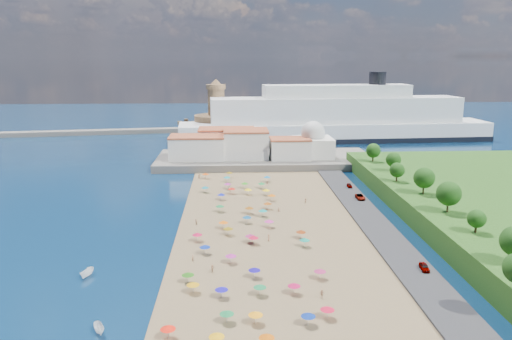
{
  "coord_description": "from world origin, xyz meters",
  "views": [
    {
      "loc": [
        -3.75,
        -132.96,
        44.12
      ],
      "look_at": [
        4.0,
        25.0,
        8.0
      ],
      "focal_mm": 35.0,
      "sensor_mm": 36.0,
      "label": 1
    }
  ],
  "objects": [
    {
      "name": "breakwater",
      "position": [
        -110.0,
        153.0,
        1.3
      ],
      "size": [
        199.03,
        34.77,
        2.6
      ],
      "primitive_type": "cube",
      "rotation": [
        0.0,
        0.0,
        0.14
      ],
      "color": "#59544C",
      "rests_on": "ground"
    },
    {
      "name": "waterfront_buildings",
      "position": [
        -3.05,
        73.64,
        7.88
      ],
      "size": [
        57.0,
        29.0,
        11.0
      ],
      "color": "silver",
      "rests_on": "terrace"
    },
    {
      "name": "parked_cars",
      "position": [
        36.0,
        4.03,
        1.39
      ],
      "size": [
        2.45,
        71.29,
        1.45
      ],
      "color": "gray",
      "rests_on": "promenade"
    },
    {
      "name": "moored_boats",
      "position": [
        -30.27,
        -45.97,
        0.78
      ],
      "size": [
        10.8,
        25.89,
        1.62
      ],
      "color": "white",
      "rests_on": "ground"
    },
    {
      "name": "cruise_ship",
      "position": [
        51.44,
        128.48,
        10.74
      ],
      "size": [
        166.96,
        34.92,
        36.24
      ],
      "color": "black",
      "rests_on": "ground"
    },
    {
      "name": "domed_building",
      "position": [
        30.0,
        71.0,
        8.97
      ],
      "size": [
        16.0,
        16.0,
        15.0
      ],
      "color": "silver",
      "rests_on": "terrace"
    },
    {
      "name": "fortress",
      "position": [
        -12.0,
        138.0,
        6.68
      ],
      "size": [
        40.0,
        40.0,
        32.4
      ],
      "color": "#A17B50",
      "rests_on": "ground"
    },
    {
      "name": "beach_parasols",
      "position": [
        -0.74,
        -12.15,
        2.15
      ],
      "size": [
        30.41,
        113.87,
        2.2
      ],
      "color": "gray",
      "rests_on": "beach"
    },
    {
      "name": "beachgoers",
      "position": [
        0.64,
        2.72,
        1.12
      ],
      "size": [
        35.46,
        94.81,
        1.87
      ],
      "color": "tan",
      "rests_on": "beach"
    },
    {
      "name": "hillside_trees",
      "position": [
        48.87,
        -8.55,
        10.26
      ],
      "size": [
        12.73,
        109.79,
        7.87
      ],
      "color": "#382314",
      "rests_on": "hillside"
    },
    {
      "name": "terrace",
      "position": [
        10.0,
        73.0,
        1.5
      ],
      "size": [
        90.0,
        36.0,
        3.0
      ],
      "primitive_type": "cube",
      "color": "#59544C",
      "rests_on": "ground"
    },
    {
      "name": "ground",
      "position": [
        0.0,
        0.0,
        0.0
      ],
      "size": [
        700.0,
        700.0,
        0.0
      ],
      "primitive_type": "plane",
      "color": "#071938",
      "rests_on": "ground"
    },
    {
      "name": "jetty",
      "position": [
        -12.0,
        108.0,
        1.2
      ],
      "size": [
        18.0,
        70.0,
        2.4
      ],
      "primitive_type": "cube",
      "color": "#59544C",
      "rests_on": "ground"
    }
  ]
}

